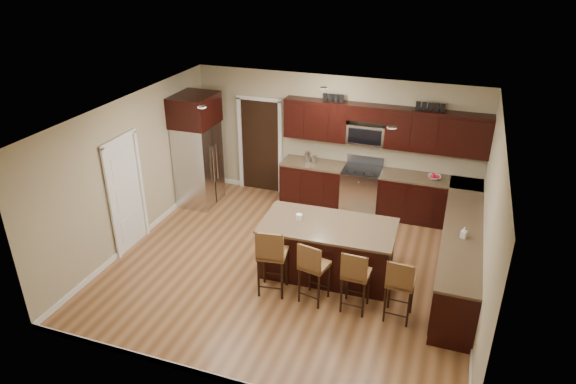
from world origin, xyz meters
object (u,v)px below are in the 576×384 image
at_px(range, 361,189).
at_px(stool_extra, 400,283).
at_px(stool_left, 272,254).
at_px(stool_right, 355,274).
at_px(island, 327,250).
at_px(refrigerator, 197,149).
at_px(stool_mid, 313,266).

xyz_separation_m(range, stool_extra, (1.24, -3.25, 0.18)).
height_order(stool_left, stool_extra, stool_left).
bearing_deg(stool_right, range, 102.33).
relative_size(stool_left, stool_right, 1.11).
xyz_separation_m(island, stool_right, (0.65, -0.84, 0.22)).
bearing_deg(refrigerator, island, -27.02).
bearing_deg(stool_extra, range, 112.91).
distance_m(stool_left, stool_mid, 0.66).
relative_size(range, stool_right, 1.06).
bearing_deg(stool_mid, refrigerator, 154.21).
xyz_separation_m(island, stool_mid, (-0.01, -0.84, 0.23)).
bearing_deg(range, island, -91.27).
bearing_deg(range, stool_extra, -69.09).
distance_m(stool_right, refrigerator, 4.66).
height_order(range, stool_extra, range).
height_order(stool_right, refrigerator, refrigerator).
xyz_separation_m(range, island, (-0.05, -2.41, -0.04)).
relative_size(stool_right, refrigerator, 0.45).
xyz_separation_m(stool_left, refrigerator, (-2.58, 2.50, 0.48)).
bearing_deg(island, stool_right, -54.37).
xyz_separation_m(stool_mid, refrigerator, (-3.24, 2.50, 0.55)).
bearing_deg(island, range, 86.85).
bearing_deg(refrigerator, stool_right, -32.69).
bearing_deg(range, stool_right, -79.67).
distance_m(stool_mid, stool_extra, 1.30).
bearing_deg(stool_extra, stool_mid, -178.05).
relative_size(range, stool_mid, 1.06).
bearing_deg(stool_left, stool_extra, -7.86).
height_order(range, stool_left, stool_left).
bearing_deg(stool_left, stool_mid, -7.41).
relative_size(stool_mid, stool_right, 1.00).
height_order(island, stool_right, stool_right).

